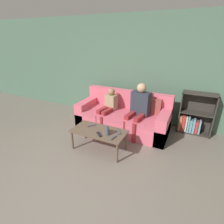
{
  "coord_description": "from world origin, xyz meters",
  "views": [
    {
      "loc": [
        1.45,
        -1.49,
        2.08
      ],
      "look_at": [
        0.0,
        1.54,
        0.63
      ],
      "focal_mm": 28.0,
      "sensor_mm": 36.0,
      "label": 1
    }
  ],
  "objects_px": {
    "tv_remote_0": "(91,125)",
    "couch": "(124,117)",
    "cup_near": "(108,130)",
    "tv_remote_1": "(99,134)",
    "bookshelf": "(193,117)",
    "person_adult": "(139,106)",
    "bottle": "(107,131)",
    "person_child": "(108,107)",
    "coffee_table": "(99,132)",
    "tv_remote_2": "(113,138)",
    "tv_remote_3": "(118,132)"
  },
  "relations": [
    {
      "from": "person_adult",
      "to": "tv_remote_2",
      "type": "bearing_deg",
      "value": -87.8
    },
    {
      "from": "tv_remote_2",
      "to": "bottle",
      "type": "bearing_deg",
      "value": 170.56
    },
    {
      "from": "cup_near",
      "to": "tv_remote_1",
      "type": "bearing_deg",
      "value": -122.56
    },
    {
      "from": "person_child",
      "to": "cup_near",
      "type": "distance_m",
      "value": 0.96
    },
    {
      "from": "tv_remote_1",
      "to": "bottle",
      "type": "height_order",
      "value": "bottle"
    },
    {
      "from": "couch",
      "to": "tv_remote_0",
      "type": "bearing_deg",
      "value": -110.48
    },
    {
      "from": "tv_remote_0",
      "to": "tv_remote_3",
      "type": "height_order",
      "value": "same"
    },
    {
      "from": "tv_remote_0",
      "to": "bookshelf",
      "type": "bearing_deg",
      "value": 77.46
    },
    {
      "from": "coffee_table",
      "to": "person_adult",
      "type": "relative_size",
      "value": 0.89
    },
    {
      "from": "bookshelf",
      "to": "person_adult",
      "type": "xyz_separation_m",
      "value": [
        -1.13,
        -0.63,
        0.31
      ]
    },
    {
      "from": "bookshelf",
      "to": "person_child",
      "type": "bearing_deg",
      "value": -160.12
    },
    {
      "from": "tv_remote_1",
      "to": "bottle",
      "type": "distance_m",
      "value": 0.17
    },
    {
      "from": "person_child",
      "to": "tv_remote_2",
      "type": "xyz_separation_m",
      "value": [
        0.61,
        -1.01,
        -0.13
      ]
    },
    {
      "from": "couch",
      "to": "tv_remote_2",
      "type": "height_order",
      "value": "couch"
    },
    {
      "from": "coffee_table",
      "to": "tv_remote_1",
      "type": "xyz_separation_m",
      "value": [
        0.08,
        -0.14,
        0.05
      ]
    },
    {
      "from": "bookshelf",
      "to": "tv_remote_2",
      "type": "bearing_deg",
      "value": -126.74
    },
    {
      "from": "person_adult",
      "to": "cup_near",
      "type": "relative_size",
      "value": 13.45
    },
    {
      "from": "cup_near",
      "to": "tv_remote_1",
      "type": "xyz_separation_m",
      "value": [
        -0.1,
        -0.16,
        -0.03
      ]
    },
    {
      "from": "coffee_table",
      "to": "tv_remote_2",
      "type": "relative_size",
      "value": 5.96
    },
    {
      "from": "cup_near",
      "to": "tv_remote_0",
      "type": "height_order",
      "value": "cup_near"
    },
    {
      "from": "cup_near",
      "to": "person_adult",
      "type": "bearing_deg",
      "value": 71.19
    },
    {
      "from": "bookshelf",
      "to": "coffee_table",
      "type": "bearing_deg",
      "value": -136.15
    },
    {
      "from": "bookshelf",
      "to": "person_adult",
      "type": "bearing_deg",
      "value": -150.99
    },
    {
      "from": "couch",
      "to": "person_child",
      "type": "relative_size",
      "value": 2.2
    },
    {
      "from": "coffee_table",
      "to": "cup_near",
      "type": "xyz_separation_m",
      "value": [
        0.18,
        0.02,
        0.09
      ]
    },
    {
      "from": "coffee_table",
      "to": "person_child",
      "type": "xyz_separation_m",
      "value": [
        -0.25,
        0.88,
        0.18
      ]
    },
    {
      "from": "bottle",
      "to": "person_child",
      "type": "bearing_deg",
      "value": 116.14
    },
    {
      "from": "tv_remote_0",
      "to": "coffee_table",
      "type": "bearing_deg",
      "value": 15.12
    },
    {
      "from": "couch",
      "to": "tv_remote_1",
      "type": "distance_m",
      "value": 1.15
    },
    {
      "from": "tv_remote_0",
      "to": "couch",
      "type": "bearing_deg",
      "value": 108.92
    },
    {
      "from": "tv_remote_3",
      "to": "bottle",
      "type": "relative_size",
      "value": 0.86
    },
    {
      "from": "tv_remote_0",
      "to": "tv_remote_1",
      "type": "bearing_deg",
      "value": 2.05
    },
    {
      "from": "couch",
      "to": "person_adult",
      "type": "distance_m",
      "value": 0.55
    },
    {
      "from": "couch",
      "to": "person_adult",
      "type": "xyz_separation_m",
      "value": [
        0.39,
        -0.08,
        0.39
      ]
    },
    {
      "from": "couch",
      "to": "tv_remote_0",
      "type": "distance_m",
      "value": 0.97
    },
    {
      "from": "couch",
      "to": "tv_remote_2",
      "type": "bearing_deg",
      "value": -77.29
    },
    {
      "from": "person_child",
      "to": "person_adult",
      "type": "bearing_deg",
      "value": 13.58
    },
    {
      "from": "coffee_table",
      "to": "tv_remote_2",
      "type": "bearing_deg",
      "value": -19.71
    },
    {
      "from": "tv_remote_1",
      "to": "coffee_table",
      "type": "bearing_deg",
      "value": 72.57
    },
    {
      "from": "person_adult",
      "to": "tv_remote_0",
      "type": "relative_size",
      "value": 7.29
    },
    {
      "from": "person_child",
      "to": "tv_remote_2",
      "type": "relative_size",
      "value": 5.53
    },
    {
      "from": "coffee_table",
      "to": "tv_remote_0",
      "type": "bearing_deg",
      "value": 155.72
    },
    {
      "from": "bookshelf",
      "to": "tv_remote_0",
      "type": "xyz_separation_m",
      "value": [
        -1.85,
        -1.45,
        0.06
      ]
    },
    {
      "from": "cup_near",
      "to": "tv_remote_3",
      "type": "relative_size",
      "value": 0.53
    },
    {
      "from": "coffee_table",
      "to": "tv_remote_0",
      "type": "xyz_separation_m",
      "value": [
        -0.23,
        0.11,
        0.05
      ]
    },
    {
      "from": "coffee_table",
      "to": "tv_remote_2",
      "type": "height_order",
      "value": "tv_remote_2"
    },
    {
      "from": "person_child",
      "to": "tv_remote_0",
      "type": "height_order",
      "value": "person_child"
    },
    {
      "from": "bookshelf",
      "to": "cup_near",
      "type": "xyz_separation_m",
      "value": [
        -1.44,
        -1.53,
        0.09
      ]
    },
    {
      "from": "tv_remote_2",
      "to": "bottle",
      "type": "distance_m",
      "value": 0.16
    },
    {
      "from": "tv_remote_0",
      "to": "bottle",
      "type": "distance_m",
      "value": 0.5
    }
  ]
}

